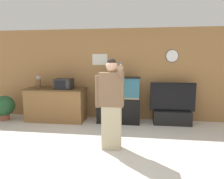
{
  "coord_description": "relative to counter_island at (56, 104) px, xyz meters",
  "views": [
    {
      "loc": [
        0.59,
        -3.17,
        1.73
      ],
      "look_at": [
        -0.0,
        1.32,
        1.05
      ],
      "focal_mm": 32.0,
      "sensor_mm": 36.0,
      "label": 1
    }
  ],
  "objects": [
    {
      "name": "counter_island",
      "position": [
        0.0,
        0.0,
        0.0
      ],
      "size": [
        1.67,
        0.68,
        0.93
      ],
      "color": "brown",
      "rests_on": "ground_plane"
    },
    {
      "name": "tv_on_stand",
      "position": [
        3.23,
        0.09,
        -0.14
      ],
      "size": [
        1.19,
        0.4,
        1.13
      ],
      "color": "black",
      "rests_on": "ground_plane"
    },
    {
      "name": "person_standing",
      "position": [
        1.8,
        -1.62,
        0.45
      ],
      "size": [
        0.55,
        0.42,
        1.76
      ],
      "color": "#BCAD89",
      "rests_on": "ground_plane"
    },
    {
      "name": "ground_plane",
      "position": [
        1.72,
        -2.12,
        -0.47
      ],
      "size": [
        18.0,
        18.0,
        0.0
      ],
      "primitive_type": "plane",
      "color": "beige"
    },
    {
      "name": "aquarium_on_stand",
      "position": [
        1.78,
        0.03,
        0.17
      ],
      "size": [
        1.16,
        0.41,
        1.27
      ],
      "color": "black",
      "rests_on": "ground_plane"
    },
    {
      "name": "knife_block",
      "position": [
        -0.54,
        0.07,
        0.6
      ],
      "size": [
        0.12,
        0.09,
        0.35
      ],
      "color": "brown",
      "rests_on": "counter_island"
    },
    {
      "name": "potted_plant",
      "position": [
        -1.5,
        -0.16,
        -0.06
      ],
      "size": [
        0.58,
        0.58,
        0.71
      ],
      "color": "brown",
      "rests_on": "ground_plane"
    },
    {
      "name": "microwave",
      "position": [
        0.27,
        -0.04,
        0.6
      ],
      "size": [
        0.46,
        0.4,
        0.28
      ],
      "color": "black",
      "rests_on": "counter_island"
    },
    {
      "name": "wall_back_paneled",
      "position": [
        1.72,
        0.48,
        0.84
      ],
      "size": [
        10.0,
        0.08,
        2.6
      ],
      "color": "olive",
      "rests_on": "ground_plane"
    }
  ]
}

